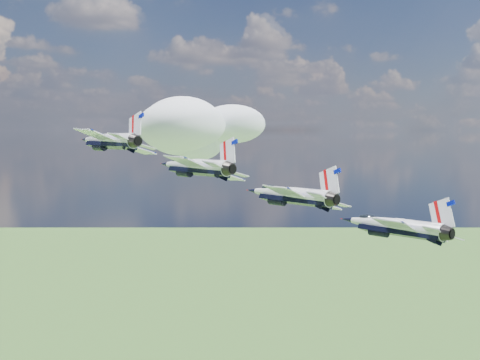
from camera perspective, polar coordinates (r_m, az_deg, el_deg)
name	(u,v)px	position (r m, az deg, el deg)	size (l,w,h in m)	color
cloud_far	(192,133)	(257.82, -4.53, 4.47)	(55.23, 43.39, 21.70)	white
jet_0	(108,140)	(79.97, -12.44, 3.70)	(10.13, 15.00, 4.48)	white
jet_1	(194,166)	(74.82, -4.39, 1.32)	(10.13, 15.00, 4.48)	white
jet_2	(288,195)	(71.48, 4.60, -1.38)	(10.13, 15.00, 4.48)	white
jet_3	(392,226)	(70.22, 14.21, -4.22)	(10.13, 15.00, 4.48)	white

